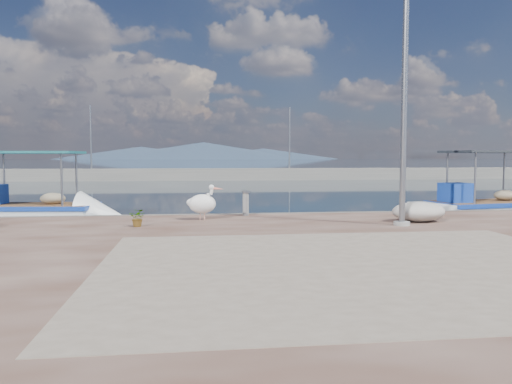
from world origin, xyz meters
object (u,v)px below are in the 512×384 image
object	(u,v)px
boat_left	(31,215)
boat_right	(488,211)
bollard_near	(246,202)
pelican	(203,203)
lamp_post	(404,103)

from	to	relation	value
boat_left	boat_right	xyz separation A→B (m)	(17.51, -0.96, 0.00)
boat_right	bollard_near	bearing A→B (deg)	-175.58
pelican	lamp_post	bearing A→B (deg)	-2.85
boat_left	boat_right	distance (m)	17.53
boat_right	lamp_post	bearing A→B (deg)	-147.52
boat_left	bollard_near	distance (m)	8.42
boat_right	lamp_post	distance (m)	8.70
boat_right	bollard_near	distance (m)	10.20
bollard_near	boat_right	bearing A→B (deg)	14.19
boat_left	boat_right	bearing A→B (deg)	2.57
boat_left	lamp_post	xyz separation A→B (m)	(11.63, -6.30, 3.56)
boat_right	lamp_post	xyz separation A→B (m)	(-5.87, -5.34, 3.56)
boat_left	lamp_post	distance (m)	13.70
boat_right	bollard_near	size ratio (longest dim) A/B	8.47
pelican	lamp_post	size ratio (longest dim) A/B	0.16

